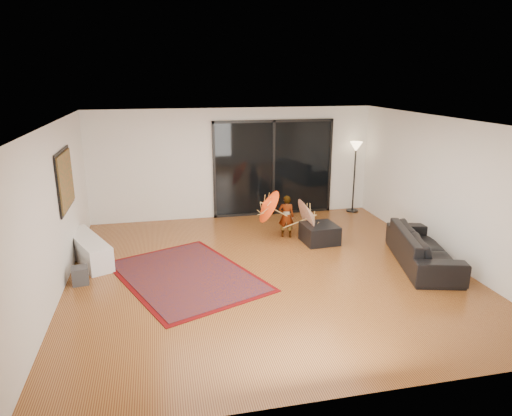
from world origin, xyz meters
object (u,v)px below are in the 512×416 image
object	(u,v)px
media_console	(88,249)
sofa	(423,248)
child	(286,216)
ottoman	(320,233)

from	to	relation	value
media_console	sofa	xyz separation A→B (m)	(6.20, -1.53, 0.09)
media_console	child	distance (m)	4.13
media_console	ottoman	world-z (taller)	media_console
sofa	ottoman	size ratio (longest dim) A/B	3.23
media_console	child	bearing A→B (deg)	-17.62
sofa	media_console	bearing A→B (deg)	91.20
ottoman	sofa	bearing A→B (deg)	-45.43
ottoman	child	world-z (taller)	child
media_console	ottoman	size ratio (longest dim) A/B	2.44
child	ottoman	bearing A→B (deg)	158.84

